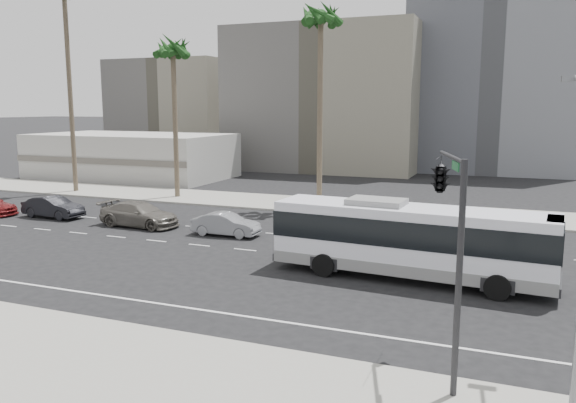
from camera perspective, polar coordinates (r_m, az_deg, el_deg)
The scene contains 15 objects.
ground at distance 31.80m, azimuth 0.59°, elevation -5.33°, with size 700.00×700.00×0.00m, color black.
sidewalk_north at distance 46.26m, azimuth 7.50°, elevation -0.65°, with size 120.00×7.00×0.15m, color gray.
sidewalk_south at distance 18.99m, azimuth -17.16°, elevation -16.03°, with size 120.00×7.00×0.15m, color gray.
commercial_low at distance 68.60m, azimuth -15.24°, elevation 4.41°, with size 22.00×12.16×5.00m.
midrise_beige_west at distance 77.23m, azimuth 4.34°, elevation 10.07°, with size 24.00×18.00×18.00m, color #605D57.
midrise_gray_center at distance 80.91m, azimuth 19.92°, elevation 12.35°, with size 20.00×20.00×26.00m, color #585A61.
midrise_beige_far at distance 92.73m, azimuth -10.42°, elevation 8.90°, with size 18.00×16.00×15.00m, color #605D57.
civic_tower at distance 280.70m, azimuth 19.54°, elevation 15.19°, with size 42.00×42.00×129.00m.
city_bus at distance 27.65m, azimuth 12.04°, elevation -3.61°, with size 13.19×3.86×3.74m.
car_a at distance 36.57m, azimuth -6.19°, elevation -2.27°, with size 4.37×1.53×1.44m, color gray.
car_b at distance 40.41m, azimuth -14.57°, elevation -1.24°, with size 5.77×2.34×1.67m, color #625E55.
car_c at distance 45.60m, azimuth -22.32°, elevation -0.51°, with size 4.81×1.68×1.58m, color black.
traffic_signal at distance 18.91m, azimuth 15.09°, elevation 1.58°, with size 3.13×4.30×6.75m.
palm_near at distance 46.53m, azimuth 3.28°, elevation 17.50°, with size 4.80×4.80×16.17m.
palm_mid at distance 51.94m, azimuth -11.37°, elevation 14.31°, with size 4.56×4.56×14.09m.
Camera 1 is at (11.03, -28.71, 8.10)m, focal length 35.76 mm.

